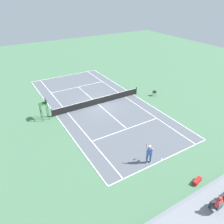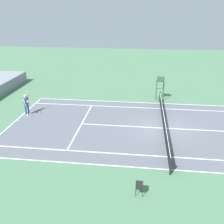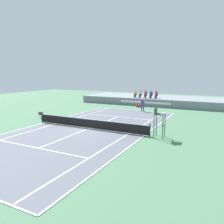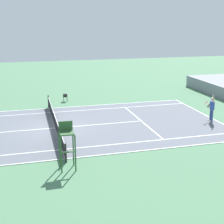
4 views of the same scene
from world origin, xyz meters
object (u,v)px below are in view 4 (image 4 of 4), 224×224
Objects in this scene: tennis_ball at (204,125)px; ball_hopper at (65,95)px; umpire_chair at (67,140)px; tennis_player at (212,108)px.

ball_hopper reaches higher than tennis_ball.
tennis_ball is 13.22m from ball_hopper.
ball_hopper is at bearing 173.40° from umpire_chair.
ball_hopper is at bearing -138.61° from tennis_ball.
umpire_chair is 14.56m from ball_hopper.
tennis_ball is 0.03× the size of umpire_chair.
tennis_ball is 11.44m from umpire_chair.
umpire_chair is at bearing -64.89° from tennis_player.
tennis_player is at bearing 115.11° from umpire_chair.
umpire_chair is (4.52, -10.40, 1.52)m from tennis_ball.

